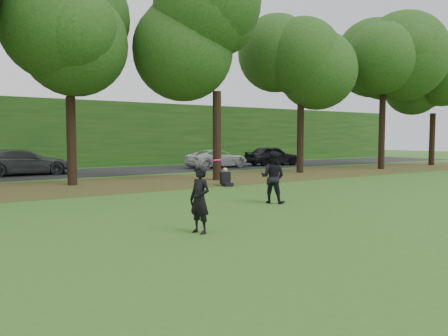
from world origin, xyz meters
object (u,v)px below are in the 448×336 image
player_right (273,177)px  seated_person (226,179)px  frisbee (217,160)px  player_left (200,200)px

player_right → seated_person: 5.59m
frisbee → player_left: bearing=-134.7°
player_left → frisbee: size_ratio=4.19×
player_right → seated_person: (1.60, 5.33, -0.57)m
frisbee → seated_person: size_ratio=0.45×
seated_person → player_left: bearing=-114.2°
frisbee → seated_person: bearing=54.9°
player_left → player_right: bearing=105.4°
player_left → seated_person: (6.03, 8.04, -0.47)m
player_right → seated_person: size_ratio=2.12×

